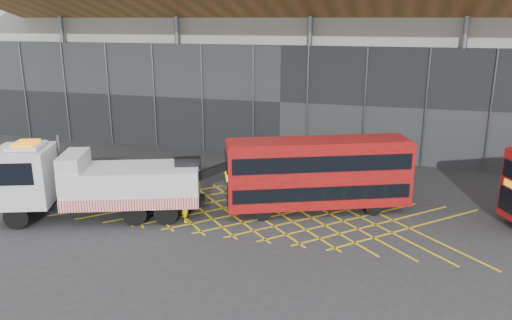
% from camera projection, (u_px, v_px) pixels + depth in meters
% --- Properties ---
extents(ground_plane, '(120.00, 120.00, 0.00)m').
position_uv_depth(ground_plane, '(196.00, 205.00, 27.23)').
color(ground_plane, '#2A2A2D').
extents(road_markings, '(23.16, 7.16, 0.01)m').
position_uv_depth(road_markings, '(252.00, 211.00, 26.38)').
color(road_markings, gold).
rests_on(road_markings, ground_plane).
extents(construction_building, '(55.00, 23.97, 18.00)m').
position_uv_depth(construction_building, '(300.00, 29.00, 41.27)').
color(construction_building, '#999993').
rests_on(construction_building, ground_plane).
extents(recovery_truck, '(11.56, 6.10, 4.11)m').
position_uv_depth(recovery_truck, '(93.00, 182.00, 25.07)').
color(recovery_truck, black).
rests_on(recovery_truck, ground_plane).
extents(bus_towed, '(9.60, 5.73, 3.87)m').
position_uv_depth(bus_towed, '(318.00, 172.00, 25.87)').
color(bus_towed, maroon).
rests_on(bus_towed, ground_plane).
extents(worker, '(0.60, 0.71, 1.65)m').
position_uv_depth(worker, '(185.00, 206.00, 24.88)').
color(worker, yellow).
rests_on(worker, ground_plane).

